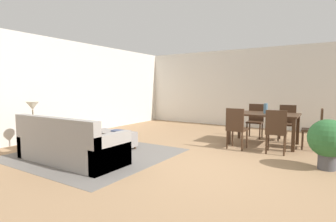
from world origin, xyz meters
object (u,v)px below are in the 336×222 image
at_px(couch, 69,146).
at_px(table_lamp, 32,107).
at_px(dining_chair_far_right, 287,121).
at_px(ottoman_table, 113,139).
at_px(vase_centerpiece, 266,108).
at_px(dining_chair_near_left, 236,126).
at_px(dining_chair_near_right, 276,129).
at_px(book_on_ottoman, 118,131).
at_px(side_table, 34,131).
at_px(dining_chair_far_left, 255,119).
at_px(potted_plant, 328,140).
at_px(dining_chair_head_east, 316,127).
at_px(dining_table, 264,117).

bearing_deg(couch, table_lamp, 174.18).
relative_size(couch, dining_chair_far_right, 2.37).
height_order(ottoman_table, vase_centerpiece, vase_centerpiece).
xyz_separation_m(dining_chair_near_left, dining_chair_near_right, (0.83, 0.01, 0.00)).
xyz_separation_m(ottoman_table, book_on_ottoman, (0.10, 0.07, 0.18)).
relative_size(ottoman_table, side_table, 1.90).
distance_m(dining_chair_far_right, vase_centerpiece, 1.01).
bearing_deg(dining_chair_far_left, vase_centerpiece, -63.17).
distance_m(couch, potted_plant, 4.54).
height_order(side_table, dining_chair_head_east, dining_chair_head_east).
height_order(dining_table, dining_chair_near_right, dining_chair_near_right).
bearing_deg(couch, vase_centerpiece, 51.16).
bearing_deg(book_on_ottoman, side_table, -141.02).
bearing_deg(dining_chair_far_right, vase_centerpiece, -113.05).
bearing_deg(dining_table, dining_chair_near_left, -116.20).
distance_m(dining_chair_far_left, vase_centerpiece, 1.01).
relative_size(side_table, table_lamp, 1.05).
bearing_deg(dining_chair_head_east, vase_centerpiece, -175.87).
distance_m(table_lamp, dining_table, 5.29).
xyz_separation_m(couch, vase_centerpiece, (2.76, 3.42, 0.58)).
bearing_deg(dining_chair_head_east, dining_table, -177.75).
height_order(dining_chair_near_left, dining_chair_near_right, same).
relative_size(dining_table, dining_chair_head_east, 1.67).
bearing_deg(dining_chair_near_right, dining_chair_far_left, 116.30).
bearing_deg(book_on_ottoman, dining_chair_far_left, 52.23).
xyz_separation_m(table_lamp, vase_centerpiece, (4.15, 3.28, -0.08)).
xyz_separation_m(dining_table, dining_chair_far_right, (0.41, 0.83, -0.15)).
relative_size(ottoman_table, dining_chair_far_right, 1.13).
height_order(vase_centerpiece, potted_plant, vase_centerpiece).
height_order(dining_chair_near_right, dining_chair_far_right, same).
height_order(table_lamp, vase_centerpiece, table_lamp).
relative_size(dining_chair_far_left, vase_centerpiece, 3.83).
height_order(dining_table, vase_centerpiece, vase_centerpiece).
distance_m(side_table, dining_chair_head_east, 6.20).
relative_size(side_table, dining_chair_far_left, 0.60).
height_order(dining_table, dining_chair_head_east, dining_chair_head_east).
height_order(dining_chair_near_left, potted_plant, dining_chair_near_left).
relative_size(side_table, dining_table, 0.36).
bearing_deg(dining_chair_near_right, ottoman_table, -156.18).
bearing_deg(couch, dining_chair_far_right, 53.92).
bearing_deg(ottoman_table, dining_chair_near_left, 30.57).
distance_m(table_lamp, potted_plant, 5.79).
relative_size(ottoman_table, dining_table, 0.68).
distance_m(side_table, book_on_ottoman, 1.81).
bearing_deg(dining_chair_far_right, table_lamp, -137.45).
relative_size(dining_chair_head_east, book_on_ottoman, 3.54).
xyz_separation_m(ottoman_table, table_lamp, (-1.31, -1.07, 0.74)).
bearing_deg(dining_chair_near_right, dining_chair_far_right, 90.38).
relative_size(dining_chair_far_right, potted_plant, 1.08).
bearing_deg(potted_plant, book_on_ottoman, -169.59).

